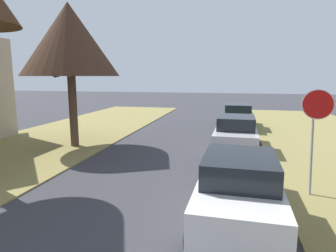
{
  "coord_description": "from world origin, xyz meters",
  "views": [
    {
      "loc": [
        2.17,
        0.03,
        3.33
      ],
      "look_at": [
        -0.13,
        10.23,
        1.54
      ],
      "focal_mm": 31.05,
      "sensor_mm": 36.0,
      "label": 1
    }
  ],
  "objects_px": {
    "street_tree_left_mid_b": "(69,40)",
    "parked_sedan_green": "(238,117)",
    "stop_sign_far": "(316,120)",
    "parked_sedan_silver": "(236,134)",
    "parked_sedan_white": "(239,188)"
  },
  "relations": [
    {
      "from": "stop_sign_far",
      "to": "street_tree_left_mid_b",
      "type": "bearing_deg",
      "value": 158.19
    },
    {
      "from": "stop_sign_far",
      "to": "parked_sedan_green",
      "type": "bearing_deg",
      "value": 99.77
    },
    {
      "from": "parked_sedan_silver",
      "to": "street_tree_left_mid_b",
      "type": "bearing_deg",
      "value": -171.47
    },
    {
      "from": "parked_sedan_green",
      "to": "street_tree_left_mid_b",
      "type": "bearing_deg",
      "value": -137.47
    },
    {
      "from": "street_tree_left_mid_b",
      "to": "parked_sedan_green",
      "type": "height_order",
      "value": "street_tree_left_mid_b"
    },
    {
      "from": "street_tree_left_mid_b",
      "to": "parked_sedan_white",
      "type": "relative_size",
      "value": 1.48
    },
    {
      "from": "stop_sign_far",
      "to": "parked_sedan_white",
      "type": "bearing_deg",
      "value": -138.94
    },
    {
      "from": "stop_sign_far",
      "to": "parked_sedan_silver",
      "type": "bearing_deg",
      "value": 112.39
    },
    {
      "from": "stop_sign_far",
      "to": "parked_sedan_white",
      "type": "relative_size",
      "value": 0.67
    },
    {
      "from": "parked_sedan_white",
      "to": "parked_sedan_silver",
      "type": "relative_size",
      "value": 1.0
    },
    {
      "from": "street_tree_left_mid_b",
      "to": "parked_sedan_silver",
      "type": "height_order",
      "value": "street_tree_left_mid_b"
    },
    {
      "from": "parked_sedan_white",
      "to": "parked_sedan_green",
      "type": "height_order",
      "value": "same"
    },
    {
      "from": "street_tree_left_mid_b",
      "to": "parked_sedan_silver",
      "type": "distance_m",
      "value": 8.7
    },
    {
      "from": "street_tree_left_mid_b",
      "to": "parked_sedan_white",
      "type": "height_order",
      "value": "street_tree_left_mid_b"
    },
    {
      "from": "parked_sedan_white",
      "to": "parked_sedan_silver",
      "type": "distance_m",
      "value": 6.69
    }
  ]
}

